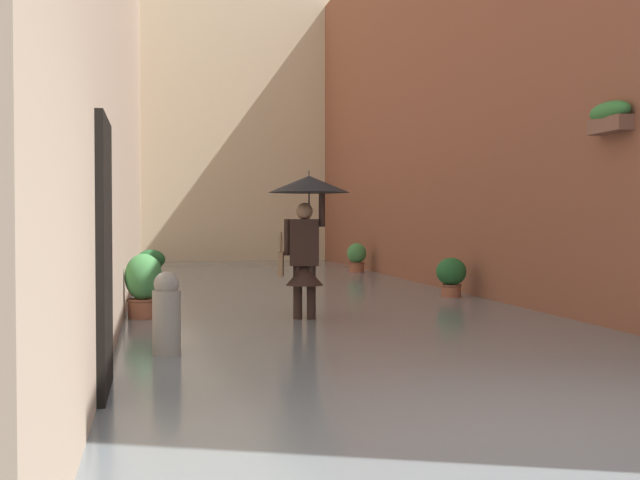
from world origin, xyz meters
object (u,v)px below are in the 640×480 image
(potted_plant_mid_left, at_px, (357,258))
(mooring_bollard, at_px, (167,319))
(potted_plant_mid_right, at_px, (151,265))
(person_wading, at_px, (307,216))
(potted_plant_near_right, at_px, (150,275))
(potted_plant_far_right, at_px, (144,287))
(potted_plant_far_left, at_px, (451,277))

(potted_plant_mid_left, height_order, mooring_bollard, mooring_bollard)
(potted_plant_mid_right, distance_m, mooring_bollard, 9.10)
(person_wading, height_order, mooring_bollard, person_wading)
(potted_plant_near_right, xyz_separation_m, potted_plant_mid_left, (-5.05, -3.69, 0.09))
(potted_plant_far_right, bearing_deg, potted_plant_mid_left, -121.55)
(potted_plant_mid_right, bearing_deg, person_wading, 107.08)
(potted_plant_near_right, bearing_deg, potted_plant_mid_left, -143.84)
(potted_plant_mid_right, xyz_separation_m, potted_plant_near_right, (0.02, 1.47, -0.10))
(person_wading, xyz_separation_m, mooring_bollard, (1.86, 2.45, -1.02))
(person_wading, height_order, potted_plant_near_right, person_wading)
(mooring_bollard, bearing_deg, potted_plant_far_right, -85.11)
(potted_plant_mid_right, xyz_separation_m, potted_plant_mid_left, (-5.02, -2.22, -0.01))
(potted_plant_far_left, bearing_deg, person_wading, 39.26)
(potted_plant_near_right, relative_size, potted_plant_mid_left, 0.86)
(person_wading, height_order, potted_plant_far_left, person_wading)
(potted_plant_mid_right, distance_m, potted_plant_mid_left, 5.49)
(person_wading, distance_m, potted_plant_far_right, 2.39)
(potted_plant_mid_right, height_order, potted_plant_far_right, potted_plant_far_right)
(potted_plant_far_left, height_order, mooring_bollard, mooring_bollard)
(potted_plant_mid_left, distance_m, potted_plant_far_right, 9.74)
(potted_plant_mid_right, relative_size, potted_plant_far_left, 1.02)
(potted_plant_far_right, xyz_separation_m, mooring_bollard, (-0.26, 3.01, -0.06))
(potted_plant_mid_left, height_order, potted_plant_far_left, potted_plant_mid_left)
(potted_plant_far_right, bearing_deg, mooring_bollard, 94.89)
(potted_plant_mid_left, xyz_separation_m, mooring_bollard, (4.84, 11.32, 0.00))
(potted_plant_mid_left, relative_size, potted_plant_far_right, 0.86)
(potted_plant_near_right, height_order, mooring_bollard, mooring_bollard)
(potted_plant_near_right, height_order, potted_plant_far_right, potted_plant_far_right)
(person_wading, height_order, potted_plant_far_right, person_wading)
(potted_plant_near_right, distance_m, potted_plant_far_right, 4.62)
(potted_plant_far_left, distance_m, mooring_bollard, 6.87)
(potted_plant_mid_right, bearing_deg, potted_plant_mid_left, -156.15)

